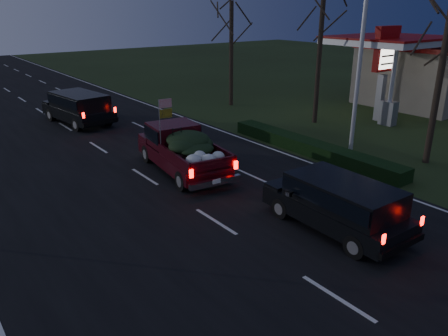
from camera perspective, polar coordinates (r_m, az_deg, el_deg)
ground at (r=14.38m, az=-1.08°, el=-7.04°), size 120.00×120.00×0.00m
road_asphalt at (r=14.38m, az=-1.08°, el=-7.01°), size 14.00×120.00×0.02m
hedge_row at (r=21.25m, az=11.30°, el=2.65°), size 1.00×10.00×0.60m
light_pole at (r=21.02m, az=17.66°, el=16.35°), size 0.50×0.90×9.16m
gas_price_pylon at (r=28.19m, az=20.29°, el=13.34°), size 2.00×0.41×5.57m
gas_station_building at (r=35.76m, az=25.83°, el=10.96°), size 10.00×7.00×4.00m
gas_canopy at (r=30.35m, az=20.97°, el=14.79°), size 7.10×6.10×4.88m
bare_tree_near at (r=20.73m, az=27.16°, el=15.42°), size 3.60×3.60×7.50m
bare_tree_mid at (r=26.46m, az=12.74°, el=19.31°), size 3.60×3.60×8.50m
bare_tree_far at (r=30.90m, az=0.97°, el=17.77°), size 3.60×3.60×7.00m
pickup_truck at (r=18.45m, az=-5.48°, el=2.72°), size 2.72×5.61×2.83m
lead_suv at (r=27.51m, az=-18.46°, el=7.81°), size 2.83×5.44×1.50m
rear_suv at (r=13.90m, az=14.89°, el=-4.13°), size 2.21×4.74×1.35m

